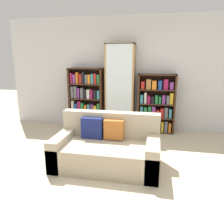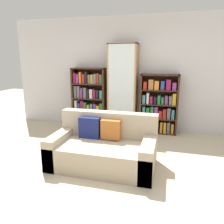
# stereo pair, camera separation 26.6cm
# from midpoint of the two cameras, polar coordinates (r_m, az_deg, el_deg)

# --- Properties ---
(ground_plane) EXTENTS (16.00, 16.00, 0.00)m
(ground_plane) POSITION_cam_midpoint_polar(r_m,az_deg,el_deg) (3.43, -4.31, -16.30)
(ground_plane) COLOR beige
(wall_back) EXTENTS (6.13, 0.06, 2.70)m
(wall_back) POSITION_cam_midpoint_polar(r_m,az_deg,el_deg) (5.40, 2.67, 9.86)
(wall_back) COLOR silver
(wall_back) RESTS_ON ground
(couch) EXTENTS (1.67, 0.91, 0.83)m
(couch) POSITION_cam_midpoint_polar(r_m,az_deg,el_deg) (3.62, -3.44, -9.55)
(couch) COLOR tan
(couch) RESTS_ON ground
(bookshelf_left) EXTENTS (0.85, 0.32, 1.50)m
(bookshelf_left) POSITION_cam_midpoint_polar(r_m,az_deg,el_deg) (5.53, -8.14, 3.26)
(bookshelf_left) COLOR #3D2314
(bookshelf_left) RESTS_ON ground
(display_cabinet) EXTENTS (0.67, 0.36, 2.06)m
(display_cabinet) POSITION_cam_midpoint_polar(r_m,az_deg,el_deg) (5.24, 0.70, 6.14)
(display_cabinet) COLOR #AD7F4C
(display_cabinet) RESTS_ON ground
(bookshelf_right) EXTENTS (0.86, 0.32, 1.37)m
(bookshelf_right) POSITION_cam_midpoint_polar(r_m,az_deg,el_deg) (5.23, 10.04, 1.73)
(bookshelf_right) COLOR #3D2314
(bookshelf_right) RESTS_ON ground
(wine_bottle) EXTENTS (0.08, 0.08, 0.38)m
(wine_bottle) POSITION_cam_midpoint_polar(r_m,az_deg,el_deg) (4.90, 5.69, -4.87)
(wine_bottle) COLOR #143819
(wine_bottle) RESTS_ON ground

